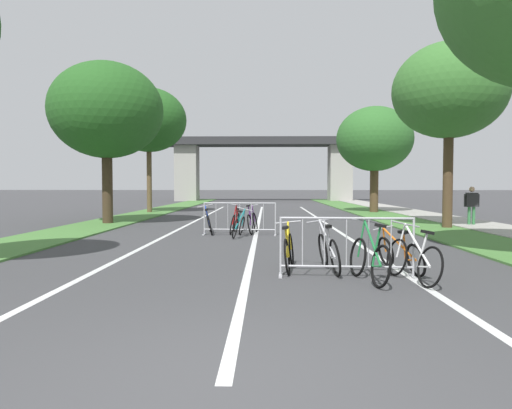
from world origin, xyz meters
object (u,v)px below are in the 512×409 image
Objects in this scene: bicycle_teal_1 at (239,226)px; bicycle_silver_7 at (328,252)px; bicycle_green_3 at (369,259)px; crowd_barrier_nearest at (346,247)px; bicycle_purple_6 at (252,222)px; crowd_barrier_second at (240,219)px; bicycle_white_0 at (413,259)px; tree_right_pine_far at (375,139)px; tree_left_maple_mid at (106,111)px; tree_left_oak_near at (149,120)px; tree_right_cypress_far at (449,91)px; bicycle_blue_2 at (209,223)px; bicycle_orange_4 at (400,254)px; bicycle_red_8 at (235,222)px; bicycle_yellow_5 at (289,251)px.

bicycle_silver_7 reaches higher than bicycle_teal_1.
bicycle_teal_1 is 7.13m from bicycle_green_3.
crowd_barrier_nearest is 1.40× the size of bicycle_purple_6.
bicycle_white_0 is (3.30, -7.17, -0.14)m from crowd_barrier_second.
tree_right_pine_far is at bearing 75.76° from crowd_barrier_nearest.
bicycle_silver_7 is (7.69, -10.41, -4.26)m from tree_left_maple_mid.
bicycle_silver_7 is at bearing -69.04° from bicycle_purple_6.
tree_left_oak_near is 4.32× the size of bicycle_teal_1.
tree_right_cypress_far is 11.76m from bicycle_green_3.
tree_right_cypress_far reaches higher than crowd_barrier_second.
tree_left_oak_near is at bearing 103.57° from bicycle_blue_2.
bicycle_purple_6 reaches higher than bicycle_teal_1.
bicycle_white_0 is at bearing -113.88° from tree_right_cypress_far.
bicycle_orange_4 is at bearing 24.50° from crowd_barrier_nearest.
bicycle_silver_7 is (-0.25, 0.47, -0.14)m from crowd_barrier_nearest.
bicycle_silver_7 is (-1.29, 0.86, -0.00)m from bicycle_white_0.
crowd_barrier_second is 1.44× the size of bicycle_silver_7.
bicycle_green_3 is at bearing -117.35° from tree_right_cypress_far.
bicycle_orange_4 is 0.99× the size of bicycle_purple_6.
tree_left_maple_mid is 7.83m from tree_left_oak_near.
tree_left_oak_near reaches higher than bicycle_teal_1.
bicycle_red_8 is (5.48, -3.53, -4.26)m from tree_left_maple_mid.
bicycle_blue_2 is 7.00m from bicycle_yellow_5.
tree_left_oak_near is at bearing 103.82° from bicycle_green_3.
tree_left_oak_near is 13.61m from bicycle_red_8.
bicycle_green_3 is 8.05m from bicycle_purple_6.
bicycle_teal_1 is at bearing -64.56° from tree_left_oak_near.
tree_left_oak_near is 20.46m from bicycle_silver_7.
tree_right_cypress_far is at bearing -163.06° from bicycle_red_8.
crowd_barrier_nearest is 1.18m from bicycle_orange_4.
tree_right_pine_far reaches higher than crowd_barrier_nearest.
crowd_barrier_second is at bearing 109.03° from bicycle_yellow_5.
bicycle_orange_4 is (1.06, 0.49, -0.18)m from crowd_barrier_nearest.
bicycle_silver_7 is at bearing 118.01° from crowd_barrier_nearest.
bicycle_white_0 is (-4.23, -9.56, -4.66)m from tree_right_cypress_far.
crowd_barrier_nearest reaches higher than bicycle_white_0.
bicycle_red_8 is at bearing 1.27° from bicycle_blue_2.
tree_left_oak_near is 1.17× the size of tree_right_pine_far.
tree_left_oak_near reaches higher than bicycle_green_3.
bicycle_orange_4 is (0.76, 0.91, -0.05)m from bicycle_green_3.
bicycle_purple_6 is at bearing -30.38° from tree_left_maple_mid.
bicycle_white_0 is (8.97, -11.27, -4.26)m from tree_left_maple_mid.
crowd_barrier_second is at bearing 99.48° from bicycle_green_3.
tree_left_maple_mid reaches higher than bicycle_green_3.
bicycle_green_3 is 0.98× the size of bicycle_red_8.
bicycle_green_3 is at bearing -66.07° from tree_left_oak_near.
bicycle_purple_6 is at bearing 95.55° from bicycle_green_3.
bicycle_green_3 is 1.19m from bicycle_orange_4.
bicycle_orange_4 is at bearing -62.18° from crowd_barrier_second.
crowd_barrier_second reaches higher than bicycle_purple_6.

